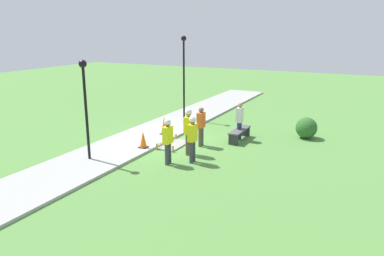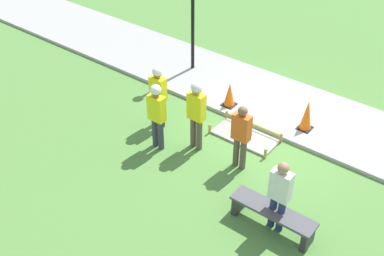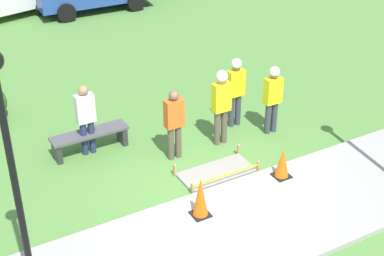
% 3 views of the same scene
% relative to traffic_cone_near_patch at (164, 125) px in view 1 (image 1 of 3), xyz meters
% --- Properties ---
extents(ground_plane, '(60.00, 60.00, 0.00)m').
position_rel_traffic_cone_near_patch_xyz_m(ground_plane, '(0.61, 0.65, -0.50)').
color(ground_plane, '#51843D').
extents(sidewalk, '(28.00, 2.60, 0.10)m').
position_rel_traffic_cone_near_patch_xyz_m(sidewalk, '(0.61, -0.65, -0.45)').
color(sidewalk, '#9E9E99').
rests_on(sidewalk, ground_plane).
extents(wet_concrete_patch, '(1.63, 0.80, 0.27)m').
position_rel_traffic_cone_near_patch_xyz_m(wet_concrete_patch, '(1.04, 1.12, -0.47)').
color(wet_concrete_patch, gray).
rests_on(wet_concrete_patch, ground_plane).
extents(traffic_cone_near_patch, '(0.34, 0.34, 0.81)m').
position_rel_traffic_cone_near_patch_xyz_m(traffic_cone_near_patch, '(0.00, 0.00, 0.00)').
color(traffic_cone_near_patch, black).
rests_on(traffic_cone_near_patch, sidewalk).
extents(traffic_cone_far_patch, '(0.34, 0.34, 0.66)m').
position_rel_traffic_cone_near_patch_xyz_m(traffic_cone_far_patch, '(2.08, 0.27, -0.07)').
color(traffic_cone_far_patch, black).
rests_on(traffic_cone_far_patch, sidewalk).
extents(park_bench, '(1.72, 0.44, 0.49)m').
position_rel_traffic_cone_near_patch_xyz_m(park_bench, '(-0.93, 3.25, -0.16)').
color(park_bench, '#2D2D33').
rests_on(park_bench, ground_plane).
extents(worker_supervisor, '(0.40, 0.25, 1.73)m').
position_rel_traffic_cone_near_patch_xyz_m(worker_supervisor, '(2.49, 2.68, 0.52)').
color(worker_supervisor, '#383D47').
rests_on(worker_supervisor, ground_plane).
extents(worker_assistant, '(0.40, 0.24, 1.67)m').
position_rel_traffic_cone_near_patch_xyz_m(worker_assistant, '(3.05, 1.98, 0.48)').
color(worker_assistant, '#383D47').
rests_on(worker_assistant, ground_plane).
extents(worker_trainee, '(0.40, 0.26, 1.81)m').
position_rel_traffic_cone_near_patch_xyz_m(worker_trainee, '(1.77, 2.14, 0.58)').
color(worker_trainee, brown).
rests_on(worker_trainee, ground_plane).
extents(bystander_in_orange_shirt, '(0.40, 0.22, 1.63)m').
position_rel_traffic_cone_near_patch_xyz_m(bystander_in_orange_shirt, '(0.58, 2.11, 0.42)').
color(bystander_in_orange_shirt, brown).
rests_on(bystander_in_orange_shirt, ground_plane).
extents(bystander_in_gray_shirt, '(0.40, 0.22, 1.65)m').
position_rel_traffic_cone_near_patch_xyz_m(bystander_in_gray_shirt, '(-0.99, 3.21, 0.43)').
color(bystander_in_gray_shirt, navy).
rests_on(bystander_in_gray_shirt, ground_plane).
extents(lamppost_near, '(0.28, 0.28, 3.58)m').
position_rel_traffic_cone_near_patch_xyz_m(lamppost_near, '(4.08, -0.74, 1.97)').
color(lamppost_near, black).
rests_on(lamppost_near, sidewalk).
extents(lamppost_far, '(0.28, 0.28, 4.28)m').
position_rel_traffic_cone_near_patch_xyz_m(lamppost_far, '(-3.32, -0.75, 2.36)').
color(lamppost_far, black).
rests_on(lamppost_far, sidewalk).
extents(shrub_rounded_near, '(0.93, 0.93, 0.93)m').
position_rel_traffic_cone_near_patch_xyz_m(shrub_rounded_near, '(-2.57, 5.78, -0.03)').
color(shrub_rounded_near, '#2D6028').
rests_on(shrub_rounded_near, ground_plane).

